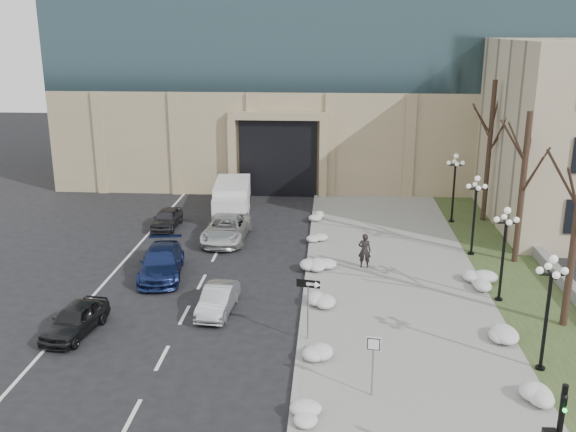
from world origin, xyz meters
name	(u,v)px	position (x,y,z in m)	size (l,w,h in m)	color
sidewalk	(395,286)	(3.50, 14.00, 0.06)	(9.00, 40.00, 0.12)	gray
curb	(307,284)	(-1.00, 14.00, 0.07)	(0.30, 40.00, 0.14)	gray
grass_strip	(525,290)	(10.00, 14.00, 0.05)	(4.00, 40.00, 0.10)	#324321
stone_wall	(554,271)	(12.00, 16.00, 0.35)	(0.50, 30.00, 0.70)	gray
car_a	(75,319)	(-10.75, 7.87, 0.67)	(1.57, 3.91, 1.33)	black
car_b	(218,300)	(-5.00, 10.46, 0.62)	(1.31, 3.77, 1.24)	#A1A2A9
car_c	(161,263)	(-8.76, 14.69, 0.76)	(2.14, 5.25, 1.52)	navy
car_d	(226,229)	(-6.29, 20.79, 0.75)	(2.50, 5.42, 1.51)	silver
car_e	(167,218)	(-10.63, 23.16, 0.64)	(1.51, 3.75, 1.28)	#2D2C31
pedestrian	(365,250)	(2.01, 16.44, 1.08)	(0.70, 0.46, 1.93)	black
box_truck	(232,199)	(-6.84, 26.74, 1.04)	(2.94, 6.96, 2.15)	silver
one_way_sign	(312,291)	(-0.56, 7.79, 2.30)	(1.04, 0.39, 2.78)	slate
keep_sign	(373,354)	(1.71, 3.69, 1.76)	(0.51, 0.12, 2.40)	slate
snow_clump_b	(310,415)	(-0.44, 2.05, 0.30)	(1.10, 1.60, 0.36)	silver
snow_clump_c	(316,351)	(-0.35, 6.48, 0.30)	(1.10, 1.60, 0.36)	silver
snow_clump_d	(319,303)	(-0.34, 11.10, 0.30)	(1.10, 1.60, 0.36)	silver
snow_clump_e	(315,269)	(-0.66, 15.53, 0.30)	(1.10, 1.60, 0.36)	silver
snow_clump_f	(314,240)	(-0.83, 20.45, 0.30)	(1.10, 1.60, 0.36)	silver
snow_clump_g	(320,217)	(-0.61, 25.19, 0.30)	(1.10, 1.60, 0.36)	silver
snow_clump_h	(547,401)	(7.77, 3.44, 0.30)	(1.10, 1.60, 0.36)	silver
snow_clump_i	(497,331)	(7.32, 8.72, 0.30)	(1.10, 1.60, 0.36)	silver
snow_clump_j	(479,279)	(7.82, 14.72, 0.30)	(1.10, 1.60, 0.36)	silver
snow_clump_k	(480,288)	(7.64, 13.50, 0.30)	(1.10, 1.60, 0.36)	silver
snow_clump_l	(323,263)	(-0.23, 16.50, 0.30)	(1.10, 1.60, 0.36)	silver
lamppost_a	(549,298)	(8.30, 6.00, 3.07)	(1.18, 1.18, 4.76)	black
lamppost_b	(504,242)	(8.30, 12.50, 3.07)	(1.18, 1.18, 4.76)	black
lamppost_c	(475,205)	(8.30, 19.00, 3.07)	(1.18, 1.18, 4.76)	black
lamppost_d	(455,179)	(8.30, 25.50, 3.07)	(1.18, 1.18, 4.76)	black
tree_mid	(524,167)	(10.50, 18.00, 5.50)	(3.20, 3.20, 8.50)	black
tree_far	(491,132)	(10.50, 26.00, 6.15)	(3.20, 3.20, 9.50)	black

